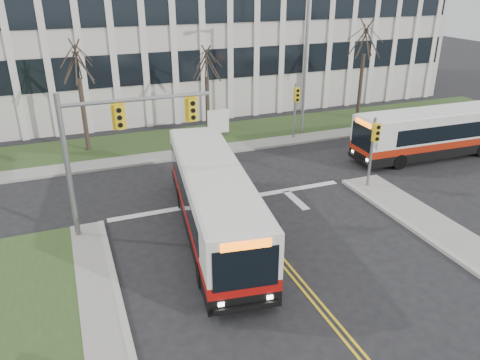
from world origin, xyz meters
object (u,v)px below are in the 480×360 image
object	(u,v)px
streetlight	(303,59)
bus_main	(214,202)
directory_sign	(218,122)
bus_cross	(437,134)

from	to	relation	value
streetlight	bus_main	xyz separation A→B (m)	(-9.82, -10.81, -3.69)
streetlight	bus_main	bearing A→B (deg)	-132.25
bus_main	streetlight	bearing A→B (deg)	55.67
directory_sign	bus_main	distance (m)	12.86
directory_sign	bus_cross	world-z (taller)	bus_cross
streetlight	bus_cross	size ratio (longest dim) A/B	0.86
streetlight	bus_cross	distance (m)	9.63
streetlight	bus_main	distance (m)	15.07
directory_sign	bus_main	world-z (taller)	bus_main
streetlight	bus_cross	xyz separation A→B (m)	(5.80, -6.70, -3.77)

